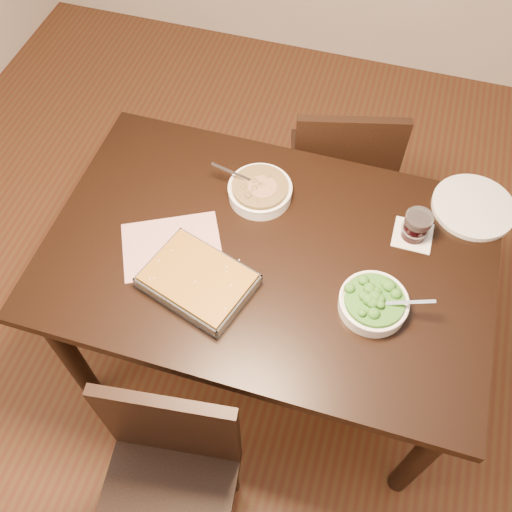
% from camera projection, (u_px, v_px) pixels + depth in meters
% --- Properties ---
extents(ground, '(4.00, 4.00, 0.00)m').
position_uv_depth(ground, '(265.00, 350.00, 2.42)').
color(ground, '#4E2516').
rests_on(ground, ground).
extents(table, '(1.40, 0.90, 0.75)m').
position_uv_depth(table, '(268.00, 268.00, 1.87)').
color(table, black).
rests_on(table, ground).
extents(magazine_a, '(0.37, 0.34, 0.01)m').
position_uv_depth(magazine_a, '(172.00, 246.00, 1.80)').
color(magazine_a, '#A12E46').
rests_on(magazine_a, table).
extents(coaster, '(0.12, 0.12, 0.00)m').
position_uv_depth(coaster, '(413.00, 235.00, 1.82)').
color(coaster, white).
rests_on(coaster, table).
extents(stew_bowl, '(0.24, 0.21, 0.08)m').
position_uv_depth(stew_bowl, '(260.00, 190.00, 1.89)').
color(stew_bowl, white).
rests_on(stew_bowl, table).
extents(broccoli_bowl, '(0.23, 0.20, 0.08)m').
position_uv_depth(broccoli_bowl, '(374.00, 303.00, 1.66)').
color(broccoli_bowl, white).
rests_on(broccoli_bowl, table).
extents(baking_dish, '(0.37, 0.31, 0.06)m').
position_uv_depth(baking_dish, '(198.00, 281.00, 1.70)').
color(baking_dish, silver).
rests_on(baking_dish, table).
extents(wine_tumbler, '(0.09, 0.09, 0.10)m').
position_uv_depth(wine_tumbler, '(416.00, 226.00, 1.78)').
color(wine_tumbler, black).
rests_on(wine_tumbler, coaster).
extents(dinner_plate, '(0.27, 0.27, 0.02)m').
position_uv_depth(dinner_plate, '(473.00, 207.00, 1.87)').
color(dinner_plate, white).
rests_on(dinner_plate, table).
extents(chair_near, '(0.44, 0.44, 0.84)m').
position_uv_depth(chair_near, '(169.00, 477.00, 1.69)').
color(chair_near, black).
rests_on(chair_near, ground).
extents(chair_far, '(0.49, 0.49, 0.85)m').
position_uv_depth(chair_far, '(340.00, 170.00, 2.34)').
color(chair_far, black).
rests_on(chair_far, ground).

